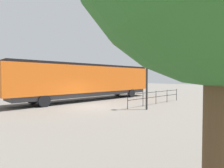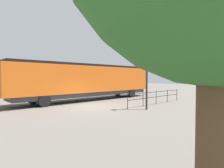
{
  "view_description": "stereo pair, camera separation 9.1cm",
  "coord_description": "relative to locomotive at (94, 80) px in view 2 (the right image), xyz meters",
  "views": [
    {
      "loc": [
        13.01,
        -9.98,
        2.59
      ],
      "look_at": [
        0.99,
        1.46,
        2.01
      ],
      "focal_mm": 29.58,
      "sensor_mm": 36.0,
      "label": 1
    },
    {
      "loc": [
        13.07,
        -9.91,
        2.59
      ],
      "look_at": [
        0.99,
        1.46,
        2.01
      ],
      "focal_mm": 29.58,
      "sensor_mm": 36.0,
      "label": 2
    }
  ],
  "objects": [
    {
      "name": "ground_plane",
      "position": [
        4.05,
        -3.24,
        -2.29
      ],
      "size": [
        120.0,
        120.0,
        0.0
      ],
      "primitive_type": "plane",
      "color": "#666059"
    },
    {
      "name": "locomotive",
      "position": [
        0.0,
        0.0,
        0.0
      ],
      "size": [
        2.94,
        18.34,
        4.07
      ],
      "color": "orange",
      "rests_on": "ground_plane"
    },
    {
      "name": "lamp_post",
      "position": [
        8.25,
        -0.97,
        2.12
      ],
      "size": [
        0.53,
        0.53,
        6.18
      ],
      "color": "#2D2D2D",
      "rests_on": "ground_plane"
    },
    {
      "name": "platform_fence",
      "position": [
        7.07,
        2.2,
        -1.45
      ],
      "size": [
        0.05,
        8.35,
        1.3
      ],
      "color": "black",
      "rests_on": "ground_plane"
    }
  ]
}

